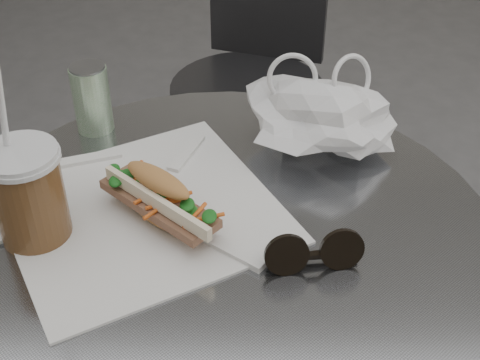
{
  "coord_description": "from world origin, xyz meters",
  "views": [
    {
      "loc": [
        0.04,
        -0.47,
        1.34
      ],
      "look_at": [
        0.02,
        0.25,
        0.79
      ],
      "focal_mm": 50.0,
      "sensor_mm": 36.0,
      "label": 1
    }
  ],
  "objects_px": {
    "sunglasses": "(314,254)",
    "drink_can": "(92,98)",
    "chair_far": "(251,125)",
    "iced_coffee": "(28,193)",
    "banh_mi": "(159,199)"
  },
  "relations": [
    {
      "from": "sunglasses",
      "to": "drink_can",
      "type": "height_order",
      "value": "drink_can"
    },
    {
      "from": "chair_far",
      "to": "drink_can",
      "type": "bearing_deg",
      "value": 83.67
    },
    {
      "from": "iced_coffee",
      "to": "sunglasses",
      "type": "distance_m",
      "value": 0.37
    },
    {
      "from": "sunglasses",
      "to": "drink_can",
      "type": "distance_m",
      "value": 0.46
    },
    {
      "from": "drink_can",
      "to": "iced_coffee",
      "type": "bearing_deg",
      "value": -95.63
    },
    {
      "from": "drink_can",
      "to": "chair_far",
      "type": "bearing_deg",
      "value": 68.42
    },
    {
      "from": "iced_coffee",
      "to": "sunglasses",
      "type": "xyz_separation_m",
      "value": [
        0.36,
        -0.05,
        -0.05
      ]
    },
    {
      "from": "chair_far",
      "to": "banh_mi",
      "type": "xyz_separation_m",
      "value": [
        -0.12,
        -0.87,
        0.44
      ]
    },
    {
      "from": "sunglasses",
      "to": "iced_coffee",
      "type": "bearing_deg",
      "value": 162.31
    },
    {
      "from": "chair_far",
      "to": "sunglasses",
      "type": "bearing_deg",
      "value": 110.48
    },
    {
      "from": "sunglasses",
      "to": "drink_can",
      "type": "relative_size",
      "value": 1.13
    },
    {
      "from": "sunglasses",
      "to": "chair_far",
      "type": "bearing_deg",
      "value": 85.49
    },
    {
      "from": "banh_mi",
      "to": "drink_can",
      "type": "relative_size",
      "value": 1.98
    },
    {
      "from": "chair_far",
      "to": "sunglasses",
      "type": "height_order",
      "value": "sunglasses"
    },
    {
      "from": "sunglasses",
      "to": "banh_mi",
      "type": "bearing_deg",
      "value": 148.11
    }
  ]
}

